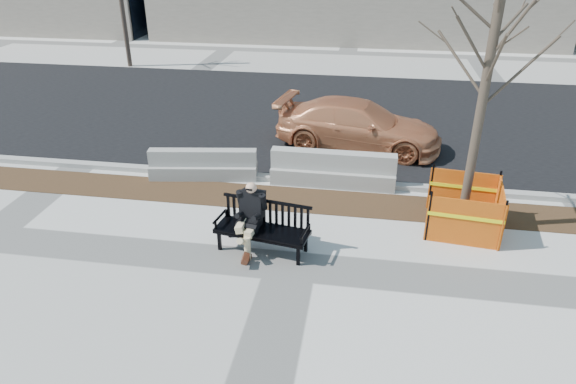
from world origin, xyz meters
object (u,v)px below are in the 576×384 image
(jersey_barrier_left, at_px, (204,178))
(jersey_barrier_right, at_px, (332,184))
(bench, at_px, (263,250))
(tree_fence, at_px, (460,228))
(seated_man, at_px, (251,246))
(sedan, at_px, (357,147))

(jersey_barrier_left, bearing_deg, jersey_barrier_right, -5.88)
(bench, relative_size, jersey_barrier_right, 0.61)
(tree_fence, xyz_separation_m, jersey_barrier_right, (-2.80, 1.64, 0.00))
(jersey_barrier_right, bearing_deg, seated_man, -113.59)
(tree_fence, bearing_deg, bench, -159.27)
(jersey_barrier_left, xyz_separation_m, jersey_barrier_right, (3.20, 0.14, 0.00))
(seated_man, relative_size, tree_fence, 0.25)
(bench, height_order, sedan, sedan)
(tree_fence, distance_m, sedan, 4.73)
(sedan, bearing_deg, seated_man, 171.44)
(bench, relative_size, seated_man, 1.38)
(tree_fence, height_order, jersey_barrier_right, tree_fence)
(bench, xyz_separation_m, sedan, (1.59, 5.61, 0.00))
(bench, height_order, tree_fence, tree_fence)
(bench, xyz_separation_m, tree_fence, (3.89, 1.47, 0.00))
(jersey_barrier_left, distance_m, jersey_barrier_right, 3.20)
(seated_man, distance_m, tree_fence, 4.36)
(bench, relative_size, jersey_barrier_left, 0.69)
(seated_man, distance_m, jersey_barrier_right, 3.31)
(jersey_barrier_right, bearing_deg, tree_fence, -30.11)
(sedan, height_order, jersey_barrier_right, sedan)
(jersey_barrier_left, bearing_deg, bench, -63.14)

